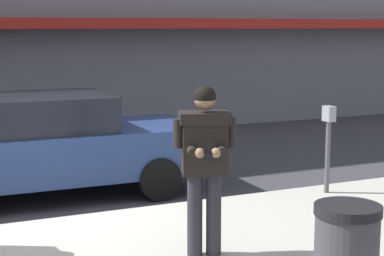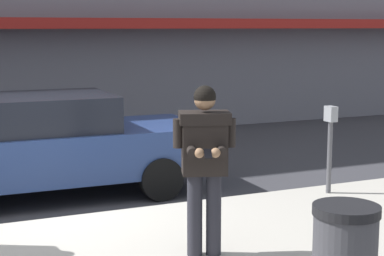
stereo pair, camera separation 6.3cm
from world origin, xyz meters
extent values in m
plane|color=#333338|center=(0.00, 0.00, 0.00)|extent=(80.00, 80.00, 0.00)
cube|color=silver|center=(1.00, 0.05, 0.00)|extent=(28.00, 0.12, 0.01)
cube|color=maroon|center=(1.00, 6.15, 2.60)|extent=(26.60, 0.70, 0.24)
cube|color=navy|center=(0.32, 1.38, 0.67)|extent=(4.53, 1.90, 0.70)
cube|color=black|center=(0.14, 1.38, 1.28)|extent=(2.10, 1.67, 0.52)
cylinder|color=black|center=(1.73, 2.21, 0.32)|extent=(0.64, 0.23, 0.64)
cylinder|color=black|center=(1.70, 0.50, 0.32)|extent=(0.64, 0.23, 0.64)
cylinder|color=#23232B|center=(1.25, -2.21, 0.58)|extent=(0.16, 0.16, 0.88)
cylinder|color=#23232B|center=(1.06, -2.15, 0.58)|extent=(0.16, 0.16, 0.88)
cube|color=black|center=(1.15, -2.18, 1.34)|extent=(0.53, 0.43, 0.64)
cube|color=black|center=(1.15, -2.18, 1.61)|extent=(0.60, 0.49, 0.12)
cylinder|color=black|center=(1.41, -2.27, 1.45)|extent=(0.11, 0.11, 0.30)
cylinder|color=black|center=(1.24, -2.38, 1.30)|extent=(0.19, 0.32, 0.10)
sphere|color=#8C6647|center=(1.13, -2.49, 1.30)|extent=(0.10, 0.10, 0.10)
cylinder|color=black|center=(0.90, -2.09, 1.45)|extent=(0.11, 0.11, 0.30)
cylinder|color=black|center=(0.96, -2.28, 1.30)|extent=(0.19, 0.32, 0.10)
sphere|color=#8C6647|center=(0.98, -2.44, 1.30)|extent=(0.10, 0.10, 0.10)
cube|color=black|center=(1.04, -2.50, 1.30)|extent=(0.12, 0.16, 0.07)
sphere|color=#8C6647|center=(1.14, -2.21, 1.80)|extent=(0.22, 0.22, 0.22)
sphere|color=black|center=(1.14, -2.21, 1.83)|extent=(0.23, 0.23, 0.23)
cylinder|color=#4C4C51|center=(3.88, -0.60, 0.67)|extent=(0.07, 0.07, 1.05)
cube|color=gray|center=(3.88, -0.60, 1.30)|extent=(0.12, 0.18, 0.22)
cylinder|color=black|center=(1.54, -4.04, 1.08)|extent=(0.55, 0.55, 0.08)
camera|label=1|loc=(-1.66, -8.06, 2.54)|focal=60.00mm
camera|label=2|loc=(-1.60, -8.08, 2.54)|focal=60.00mm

